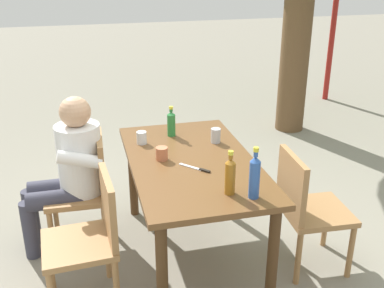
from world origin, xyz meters
name	(u,v)px	position (x,y,z in m)	size (l,w,h in m)	color
ground_plane	(192,252)	(0.00, 0.00, 0.00)	(24.00, 24.00, 0.00)	gray
dining_table	(192,173)	(0.00, 0.00, 0.66)	(1.49, 0.85, 0.77)	brown
chair_near_left	(87,186)	(-0.33, -0.72, 0.49)	(0.46, 0.46, 0.87)	#A37547
chair_far_right	(306,205)	(0.33, 0.72, 0.49)	(0.46, 0.46, 0.87)	#A37547
chair_near_right	(91,234)	(0.33, -0.72, 0.49)	(0.47, 0.47, 0.87)	#A37547
person_in_white_shirt	(69,167)	(-0.33, -0.83, 0.66)	(0.47, 0.61, 1.18)	white
bottle_green	(171,123)	(-0.48, -0.04, 0.87)	(0.06, 0.06, 0.24)	#287A38
bottle_blue	(255,176)	(0.60, 0.22, 0.90)	(0.06, 0.06, 0.32)	#2D56A3
bottle_amber	(230,175)	(0.52, 0.10, 0.89)	(0.06, 0.06, 0.28)	#996019
cup_steel	(216,136)	(-0.27, 0.25, 0.82)	(0.07, 0.07, 0.11)	#B2B7BC
cup_glass	(142,138)	(-0.38, -0.29, 0.81)	(0.08, 0.08, 0.09)	silver
cup_terracotta	(162,154)	(-0.06, -0.20, 0.81)	(0.08, 0.08, 0.09)	#BC6B47
table_knife	(197,169)	(0.15, 0.00, 0.77)	(0.19, 0.18, 0.01)	silver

